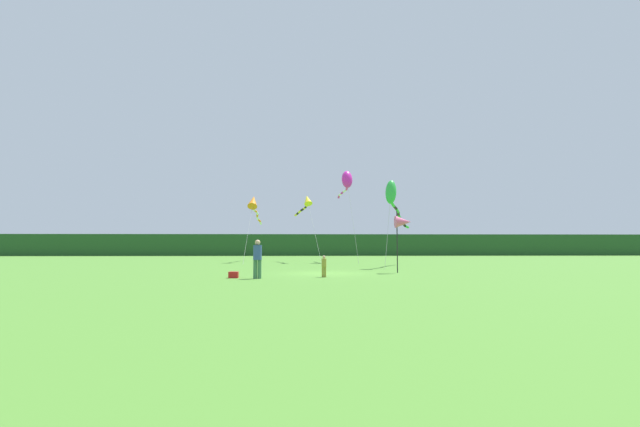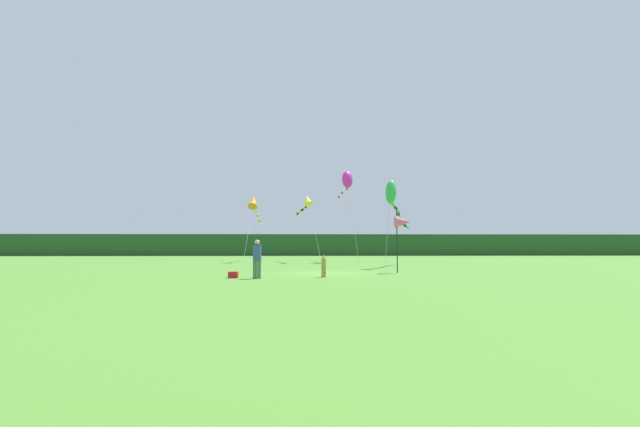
{
  "view_description": "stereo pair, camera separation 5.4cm",
  "coord_description": "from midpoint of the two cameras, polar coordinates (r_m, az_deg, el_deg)",
  "views": [
    {
      "loc": [
        -1.17,
        -24.99,
        1.54
      ],
      "look_at": [
        0.0,
        6.0,
        3.75
      ],
      "focal_mm": 25.26,
      "sensor_mm": 36.0,
      "label": 1
    },
    {
      "loc": [
        -1.12,
        -25.0,
        1.54
      ],
      "look_at": [
        0.0,
        6.0,
        3.75
      ],
      "focal_mm": 25.26,
      "sensor_mm": 36.0,
      "label": 2
    }
  ],
  "objects": [
    {
      "name": "kite_yellow",
      "position": [
        41.18,
        -1.81,
        1.43
      ],
      "size": [
        2.42,
        7.37,
        6.29
      ],
      "color": "#B2B2B2",
      "rests_on": "ground"
    },
    {
      "name": "kite_green",
      "position": [
        32.17,
        9.21,
        1.89
      ],
      "size": [
        3.53,
        8.11,
        6.13
      ],
      "color": "#B2B2B2",
      "rests_on": "ground"
    },
    {
      "name": "kite_magenta",
      "position": [
        42.07,
        3.36,
        4.17
      ],
      "size": [
        1.23,
        7.32,
        8.6
      ],
      "color": "#B2B2B2",
      "rests_on": "ground"
    },
    {
      "name": "cooler_box",
      "position": [
        21.93,
        -10.96,
        -7.63
      ],
      "size": [
        0.45,
        0.36,
        0.3
      ],
      "primitive_type": "cube",
      "color": "red",
      "rests_on": "ground"
    },
    {
      "name": "distant_treeline",
      "position": [
        70.0,
        -1.23,
        -4.0
      ],
      "size": [
        108.0,
        3.58,
        3.26
      ],
      "primitive_type": "cube",
      "color": "#234C23",
      "rests_on": "ground"
    },
    {
      "name": "banner_flag_pole",
      "position": [
        26.01,
        10.4,
        -1.11
      ],
      "size": [
        0.9,
        0.7,
        3.52
      ],
      "color": "black",
      "rests_on": "ground"
    },
    {
      "name": "ground_plane",
      "position": [
        25.07,
        0.46,
        -7.6
      ],
      "size": [
        120.0,
        120.0,
        0.0
      ],
      "primitive_type": "plane",
      "color": "#4C842D"
    },
    {
      "name": "kite_orange",
      "position": [
        42.61,
        -8.42,
        1.2
      ],
      "size": [
        1.0,
        10.29,
        6.42
      ],
      "color": "#B2B2B2",
      "rests_on": "ground"
    },
    {
      "name": "person_adult",
      "position": [
        21.29,
        -8.0,
        -5.46
      ],
      "size": [
        0.4,
        0.4,
        1.81
      ],
      "color": "#3F724C",
      "rests_on": "ground"
    },
    {
      "name": "person_child",
      "position": [
        22.0,
        0.44,
        -6.55
      ],
      "size": [
        0.23,
        0.23,
        1.05
      ],
      "color": "olive",
      "rests_on": "ground"
    }
  ]
}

